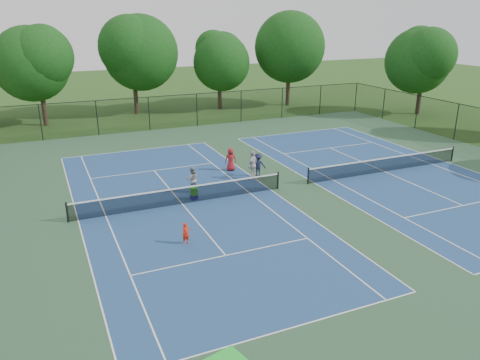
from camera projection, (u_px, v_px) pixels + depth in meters
name	position (u px, v px, depth m)	size (l,w,h in m)	color
ground	(293.00, 186.00, 28.41)	(140.00, 140.00, 0.00)	#234716
court_pad	(293.00, 186.00, 28.41)	(36.00, 36.00, 0.01)	#2A4B31
tennis_court_left	(182.00, 202.00, 25.72)	(12.00, 23.83, 1.07)	navy
tennis_court_right	(385.00, 170.00, 31.03)	(12.00, 23.83, 1.07)	navy
perimeter_fence	(294.00, 161.00, 27.87)	(36.08, 36.08, 3.02)	black
tree_back_a	(37.00, 60.00, 42.19)	(6.80, 6.80, 9.15)	#2D2116
tree_back_b	(132.00, 49.00, 47.14)	(7.60, 7.60, 10.03)	#2D2116
tree_back_c	(219.00, 58.00, 50.06)	(6.00, 6.00, 8.40)	#2D2116
tree_back_d	(289.00, 44.00, 51.78)	(7.80, 7.80, 10.37)	#2D2116
tree_side_e	(424.00, 57.00, 47.27)	(6.60, 6.60, 8.87)	#2D2116
child_player	(186.00, 233.00, 21.13)	(0.38, 0.25, 1.03)	red
instructor	(192.00, 179.00, 27.28)	(0.76, 0.59, 1.55)	gray
bystander_a	(253.00, 165.00, 29.39)	(1.09, 0.46, 1.87)	silver
bystander_b	(258.00, 165.00, 30.00)	(0.98, 0.57, 1.52)	#1B1D3C
bystander_c	(231.00, 159.00, 31.07)	(0.76, 0.49, 1.55)	maroon
ball_crate	(194.00, 197.00, 26.37)	(0.36, 0.31, 0.27)	navy
ball_hopper	(194.00, 191.00, 26.25)	(0.34, 0.28, 0.44)	green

